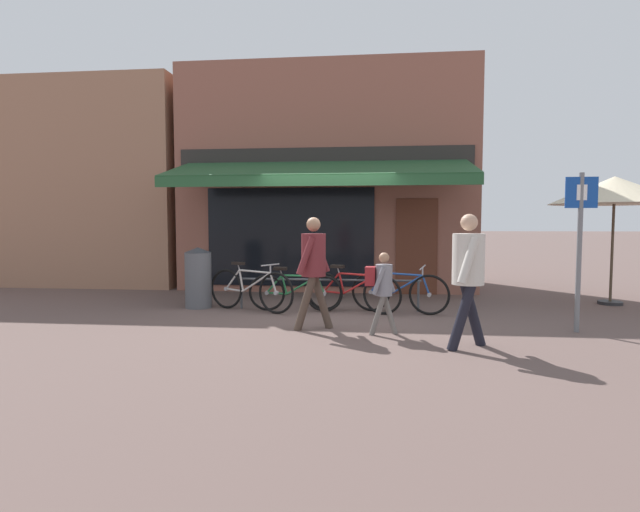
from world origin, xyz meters
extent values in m
plane|color=brown|center=(0.00, 0.00, 0.00)|extent=(160.00, 160.00, 0.00)
cube|color=#8E5647|center=(-0.26, 4.26, 2.60)|extent=(6.84, 3.00, 5.20)
cube|color=black|center=(-1.01, 2.74, 1.25)|extent=(3.76, 0.04, 2.20)
cube|color=#5B2D1E|center=(1.79, 2.74, 1.05)|extent=(0.90, 0.04, 2.10)
cube|color=#282623|center=(-0.26, 2.74, 3.01)|extent=(6.50, 0.06, 0.44)
cube|color=#23512D|center=(-0.26, 1.86, 2.68)|extent=(6.16, 1.81, 0.50)
cube|color=#23512D|center=(-0.26, 0.95, 2.36)|extent=(6.16, 0.03, 0.20)
cube|color=#9E7056|center=(-7.55, 4.76, 2.53)|extent=(7.33, 4.00, 5.06)
cylinder|color=#47494F|center=(0.05, 0.55, 0.55)|extent=(3.30, 0.04, 0.04)
cylinder|color=#47494F|center=(-1.55, 0.55, 0.28)|extent=(0.04, 0.04, 0.55)
cylinder|color=#47494F|center=(1.65, 0.55, 0.28)|extent=(0.04, 0.04, 0.55)
torus|color=black|center=(-0.81, 0.09, 0.36)|extent=(0.69, 0.34, 0.73)
cylinder|color=#9E9EA3|center=(-0.81, 0.09, 0.36)|extent=(0.09, 0.08, 0.07)
torus|color=black|center=(-1.82, 0.53, 0.36)|extent=(0.69, 0.34, 0.73)
cylinder|color=#9E9EA3|center=(-1.82, 0.53, 0.36)|extent=(0.09, 0.08, 0.07)
cylinder|color=#BCB7B2|center=(-1.19, 0.26, 0.53)|extent=(0.58, 0.27, 0.39)
cylinder|color=#BCB7B2|center=(-1.23, 0.28, 0.71)|extent=(0.64, 0.30, 0.05)
cylinder|color=#BCB7B2|center=(-1.51, 0.39, 0.53)|extent=(0.12, 0.08, 0.38)
cylinder|color=#BCB7B2|center=(-1.65, 0.45, 0.35)|extent=(0.37, 0.19, 0.05)
cylinder|color=#BCB7B2|center=(-1.68, 0.47, 0.54)|extent=(0.32, 0.16, 0.38)
cylinder|color=#BCB7B2|center=(-0.86, 0.11, 0.53)|extent=(0.15, 0.10, 0.35)
cylinder|color=#9E9EA3|center=(-1.56, 0.42, 0.77)|extent=(0.06, 0.05, 0.11)
cube|color=black|center=(-1.57, 0.43, 0.84)|extent=(0.26, 0.19, 0.05)
cylinder|color=#9E9EA3|center=(-0.92, 0.14, 0.78)|extent=(0.04, 0.04, 0.14)
cylinder|color=#9E9EA3|center=(-0.92, 0.14, 0.85)|extent=(0.23, 0.49, 0.03)
torus|color=black|center=(0.00, 0.34, 0.33)|extent=(0.66, 0.11, 0.66)
cylinder|color=#9E9EA3|center=(0.00, 0.34, 0.33)|extent=(0.07, 0.07, 0.08)
torus|color=black|center=(-1.03, 0.35, 0.33)|extent=(0.66, 0.11, 0.66)
cylinder|color=#9E9EA3|center=(-1.03, 0.35, 0.33)|extent=(0.07, 0.07, 0.08)
cylinder|color=#23703D|center=(-0.39, 0.33, 0.47)|extent=(0.57, 0.07, 0.35)
cylinder|color=#23703D|center=(-0.43, 0.31, 0.64)|extent=(0.63, 0.03, 0.05)
cylinder|color=#23703D|center=(-0.71, 0.33, 0.48)|extent=(0.12, 0.08, 0.35)
cylinder|color=#23703D|center=(-0.85, 0.35, 0.32)|extent=(0.36, 0.03, 0.05)
cylinder|color=#23703D|center=(-0.89, 0.33, 0.49)|extent=(0.31, 0.07, 0.34)
cylinder|color=#23703D|center=(-0.06, 0.33, 0.48)|extent=(0.15, 0.07, 0.32)
cylinder|color=#9E9EA3|center=(-0.76, 0.31, 0.70)|extent=(0.06, 0.04, 0.11)
cube|color=black|center=(-0.78, 0.30, 0.77)|extent=(0.24, 0.11, 0.06)
cylinder|color=#9E9EA3|center=(-0.12, 0.31, 0.70)|extent=(0.03, 0.04, 0.14)
cylinder|color=#9E9EA3|center=(-0.12, 0.30, 0.77)|extent=(0.03, 0.52, 0.08)
torus|color=black|center=(1.01, 0.19, 0.35)|extent=(0.69, 0.30, 0.69)
cylinder|color=#9E9EA3|center=(1.01, 0.19, 0.35)|extent=(0.09, 0.08, 0.07)
torus|color=black|center=(-0.02, 0.53, 0.35)|extent=(0.69, 0.30, 0.69)
cylinder|color=#9E9EA3|center=(-0.02, 0.53, 0.35)|extent=(0.09, 0.08, 0.07)
cylinder|color=#B21E1E|center=(0.62, 0.31, 0.50)|extent=(0.58, 0.24, 0.37)
cylinder|color=#B21E1E|center=(0.58, 0.31, 0.68)|extent=(0.65, 0.24, 0.05)
cylinder|color=#B21E1E|center=(0.30, 0.41, 0.51)|extent=(0.12, 0.04, 0.37)
cylinder|color=#B21E1E|center=(0.16, 0.47, 0.34)|extent=(0.37, 0.15, 0.05)
cylinder|color=#B21E1E|center=(0.12, 0.47, 0.52)|extent=(0.31, 0.15, 0.36)
cylinder|color=#B21E1E|center=(0.95, 0.20, 0.51)|extent=(0.16, 0.06, 0.34)
cylinder|color=#9E9EA3|center=(0.24, 0.42, 0.74)|extent=(0.06, 0.03, 0.11)
cube|color=black|center=(0.23, 0.42, 0.81)|extent=(0.26, 0.17, 0.06)
cylinder|color=#9E9EA3|center=(0.89, 0.20, 0.74)|extent=(0.04, 0.04, 0.14)
cylinder|color=#9E9EA3|center=(0.89, 0.20, 0.81)|extent=(0.19, 0.50, 0.06)
torus|color=black|center=(1.81, 0.24, 0.35)|extent=(0.70, 0.26, 0.70)
cylinder|color=#9E9EA3|center=(1.81, 0.24, 0.35)|extent=(0.08, 0.08, 0.07)
torus|color=black|center=(0.82, 0.51, 0.35)|extent=(0.70, 0.26, 0.70)
cylinder|color=#9E9EA3|center=(0.82, 0.51, 0.35)|extent=(0.08, 0.08, 0.07)
cylinder|color=#1E4793|center=(1.43, 0.34, 0.51)|extent=(0.56, 0.20, 0.38)
cylinder|color=#1E4793|center=(1.39, 0.33, 0.69)|extent=(0.62, 0.19, 0.05)
cylinder|color=#1E4793|center=(1.12, 0.42, 0.51)|extent=(0.11, 0.04, 0.37)
cylinder|color=#1E4793|center=(0.99, 0.46, 0.34)|extent=(0.36, 0.12, 0.05)
cylinder|color=#1E4793|center=(0.95, 0.46, 0.52)|extent=(0.30, 0.13, 0.37)
cylinder|color=#1E4793|center=(1.75, 0.25, 0.52)|extent=(0.15, 0.05, 0.34)
cylinder|color=#9E9EA3|center=(1.07, 0.42, 0.75)|extent=(0.05, 0.03, 0.11)
cube|color=black|center=(1.05, 0.42, 0.82)|extent=(0.26, 0.16, 0.06)
cylinder|color=#9E9EA3|center=(1.69, 0.25, 0.75)|extent=(0.03, 0.04, 0.14)
cylinder|color=#9E9EA3|center=(1.69, 0.25, 0.82)|extent=(0.16, 0.51, 0.06)
cylinder|color=#47382D|center=(0.10, -0.96, 0.40)|extent=(0.34, 0.12, 0.82)
cylinder|color=#47382D|center=(-0.13, -1.17, 0.40)|extent=(0.34, 0.12, 0.82)
cylinder|color=maroon|center=(-0.02, -1.07, 1.10)|extent=(0.37, 0.37, 0.63)
sphere|color=#A87A5B|center=(-0.02, -1.07, 1.55)|extent=(0.21, 0.21, 0.21)
cylinder|color=maroon|center=(-0.10, -1.28, 1.10)|extent=(0.30, 0.18, 0.56)
cylinder|color=maroon|center=(0.07, -0.86, 1.10)|extent=(0.30, 0.18, 0.56)
cylinder|color=slate|center=(1.09, -1.24, 0.28)|extent=(0.24, 0.09, 0.58)
cylinder|color=slate|center=(0.92, -1.36, 0.28)|extent=(0.24, 0.09, 0.58)
cylinder|color=gray|center=(1.01, -1.30, 0.77)|extent=(0.25, 0.25, 0.44)
sphere|color=#A87A5B|center=(1.01, -1.30, 1.09)|extent=(0.15, 0.15, 0.15)
cylinder|color=gray|center=(0.93, -1.43, 0.77)|extent=(0.20, 0.10, 0.39)
cylinder|color=gray|center=(1.08, -1.17, 0.77)|extent=(0.20, 0.10, 0.39)
cube|color=maroon|center=(0.82, -1.29, 0.83)|extent=(0.16, 0.21, 0.26)
cylinder|color=black|center=(2.14, -1.81, 0.40)|extent=(0.37, 0.20, 0.84)
cylinder|color=black|center=(1.95, -2.07, 0.40)|extent=(0.37, 0.20, 0.84)
cylinder|color=beige|center=(2.04, -1.94, 1.12)|extent=(0.47, 0.47, 0.64)
sphere|color=tan|center=(2.04, -1.94, 1.58)|extent=(0.21, 0.21, 0.21)
cylinder|color=beige|center=(2.00, -2.18, 1.12)|extent=(0.31, 0.23, 0.57)
cylinder|color=beige|center=(2.09, -1.70, 1.12)|extent=(0.31, 0.23, 0.57)
cylinder|color=#515459|center=(-2.37, 0.56, 0.51)|extent=(0.48, 0.48, 1.03)
cone|color=#33353A|center=(-2.37, 0.56, 1.07)|extent=(0.49, 0.49, 0.10)
cylinder|color=slate|center=(3.79, -0.84, 1.14)|extent=(0.07, 0.07, 2.29)
cube|color=#14429E|center=(3.79, -0.85, 2.01)|extent=(0.44, 0.02, 0.44)
cube|color=white|center=(3.79, -0.87, 2.01)|extent=(0.14, 0.01, 0.22)
cylinder|color=#4C3D2D|center=(5.41, 1.77, 1.20)|extent=(0.05, 0.05, 2.40)
cone|color=beige|center=(5.41, 1.77, 2.19)|extent=(2.34, 2.34, 0.53)
cylinder|color=#262628|center=(5.41, 1.77, 0.03)|extent=(0.44, 0.44, 0.06)
camera|label=1|loc=(0.87, -8.32, 1.59)|focal=28.00mm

